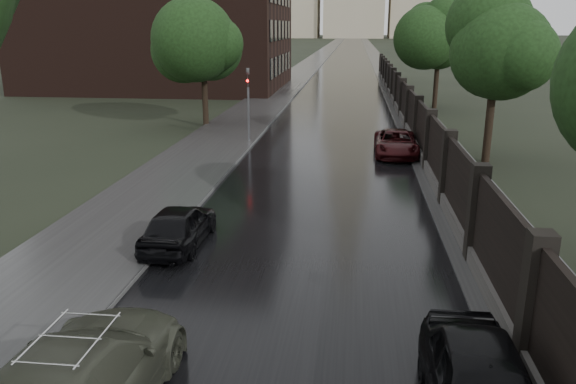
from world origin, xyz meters
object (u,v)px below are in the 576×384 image
Objects in this scene: tree_right_c at (439,42)px; hatchback_left at (179,225)px; traffic_light at (248,99)px; tree_left_far at (203,41)px; tree_right_b at (496,53)px; car_right_far at (396,143)px.

tree_right_c reaches higher than hatchback_left.
tree_right_c is 19.26m from traffic_light.
tree_left_far is 1.05× the size of tree_right_b.
car_right_far is (-4.10, 0.87, -4.34)m from tree_right_b.
tree_right_c is 18.14m from car_right_far.
traffic_light is at bearing -53.53° from tree_left_far.
tree_left_far is 18.45m from tree_right_c.
tree_left_far is at bearing 126.47° from traffic_light.
tree_right_b and tree_right_c have the same top height.
hatchback_left is at bearing -133.11° from tree_right_b.
tree_right_b is at bearing -27.30° from tree_left_far.
tree_right_c is 1.75× the size of traffic_light.
hatchback_left is (-11.10, -11.86, -4.32)m from tree_right_b.
tree_right_c reaches higher than traffic_light.
tree_right_b reaches higher than car_right_far.
tree_left_far is 1.05× the size of tree_right_c.
traffic_light reaches higher than hatchback_left.
tree_right_b is (15.50, -8.00, -0.29)m from tree_left_far.
car_right_far is (-4.10, -17.13, -4.34)m from tree_right_c.
tree_right_b is 12.44m from traffic_light.
tree_right_c is 1.59× the size of car_right_far.
tree_right_c reaches higher than car_right_far.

